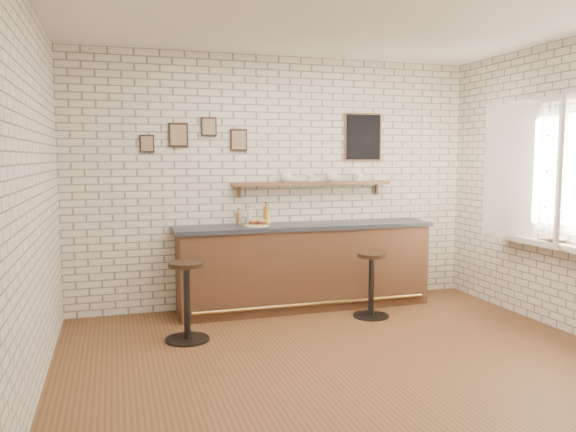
{
  "coord_description": "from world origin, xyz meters",
  "views": [
    {
      "loc": [
        -1.92,
        -4.55,
        1.8
      ],
      "look_at": [
        -0.23,
        0.9,
        1.2
      ],
      "focal_mm": 35.0,
      "sensor_mm": 36.0,
      "label": 1
    }
  ],
  "objects_px": {
    "condiment_bottle_yellow": "(267,217)",
    "bar_stool_left": "(187,299)",
    "book_lower": "(546,240)",
    "shelf_cup_c": "(332,177)",
    "shelf_cup_d": "(358,177)",
    "bitters_bottle_amber": "(266,215)",
    "sandwich_plate": "(257,226)",
    "shelf_cup_b": "(310,178)",
    "bitters_bottle_brown": "(239,218)",
    "bitters_bottle_white": "(250,217)",
    "ciabatta_sandwich": "(257,222)",
    "shelf_cup_a": "(286,178)",
    "bar_counter": "(305,266)",
    "bar_stool_right": "(371,283)",
    "book_upper": "(547,238)"
  },
  "relations": [
    {
      "from": "condiment_bottle_yellow",
      "to": "bar_stool_left",
      "type": "bearing_deg",
      "value": -137.58
    },
    {
      "from": "book_lower",
      "to": "shelf_cup_c",
      "type": "bearing_deg",
      "value": 123.5
    },
    {
      "from": "shelf_cup_d",
      "to": "condiment_bottle_yellow",
      "type": "bearing_deg",
      "value": -166.23
    },
    {
      "from": "bitters_bottle_amber",
      "to": "bar_stool_left",
      "type": "xyz_separation_m",
      "value": [
        -1.07,
        -0.99,
        -0.7
      ]
    },
    {
      "from": "sandwich_plate",
      "to": "shelf_cup_b",
      "type": "distance_m",
      "value": 0.93
    },
    {
      "from": "bitters_bottle_brown",
      "to": "bitters_bottle_white",
      "type": "distance_m",
      "value": 0.13
    },
    {
      "from": "ciabatta_sandwich",
      "to": "bitters_bottle_white",
      "type": "relative_size",
      "value": 1.01
    },
    {
      "from": "bitters_bottle_white",
      "to": "condiment_bottle_yellow",
      "type": "distance_m",
      "value": 0.22
    },
    {
      "from": "sandwich_plate",
      "to": "shelf_cup_a",
      "type": "height_order",
      "value": "shelf_cup_a"
    },
    {
      "from": "bar_counter",
      "to": "bar_stool_right",
      "type": "distance_m",
      "value": 0.85
    },
    {
      "from": "condiment_bottle_yellow",
      "to": "bitters_bottle_brown",
      "type": "bearing_deg",
      "value": 180.0
    },
    {
      "from": "bitters_bottle_amber",
      "to": "shelf_cup_d",
      "type": "relative_size",
      "value": 2.47
    },
    {
      "from": "condiment_bottle_yellow",
      "to": "book_upper",
      "type": "xyz_separation_m",
      "value": [
        2.56,
        -1.69,
        -0.13
      ]
    },
    {
      "from": "shelf_cup_b",
      "to": "book_lower",
      "type": "distance_m",
      "value": 2.71
    },
    {
      "from": "bar_stool_right",
      "to": "shelf_cup_a",
      "type": "xyz_separation_m",
      "value": [
        -0.76,
        0.8,
        1.17
      ]
    },
    {
      "from": "bar_stool_right",
      "to": "shelf_cup_b",
      "type": "height_order",
      "value": "shelf_cup_b"
    },
    {
      "from": "shelf_cup_c",
      "to": "book_upper",
      "type": "xyz_separation_m",
      "value": [
        1.73,
        -1.72,
        -0.59
      ]
    },
    {
      "from": "bitters_bottle_white",
      "to": "bitters_bottle_brown",
      "type": "bearing_deg",
      "value": -180.0
    },
    {
      "from": "bitters_bottle_white",
      "to": "shelf_cup_a",
      "type": "xyz_separation_m",
      "value": [
        0.46,
        0.03,
        0.46
      ]
    },
    {
      "from": "shelf_cup_d",
      "to": "sandwich_plate",
      "type": "bearing_deg",
      "value": -158.13
    },
    {
      "from": "bitters_bottle_white",
      "to": "condiment_bottle_yellow",
      "type": "relative_size",
      "value": 1.21
    },
    {
      "from": "bitters_bottle_white",
      "to": "shelf_cup_a",
      "type": "height_order",
      "value": "shelf_cup_a"
    },
    {
      "from": "bitters_bottle_white",
      "to": "book_lower",
      "type": "xyz_separation_m",
      "value": [
        2.78,
        -1.69,
        -0.16
      ]
    },
    {
      "from": "ciabatta_sandwich",
      "to": "bitters_bottle_brown",
      "type": "distance_m",
      "value": 0.27
    },
    {
      "from": "bar_counter",
      "to": "shelf_cup_c",
      "type": "relative_size",
      "value": 22.83
    },
    {
      "from": "bitters_bottle_brown",
      "to": "bitters_bottle_amber",
      "type": "relative_size",
      "value": 0.73
    },
    {
      "from": "condiment_bottle_yellow",
      "to": "shelf_cup_d",
      "type": "bearing_deg",
      "value": 1.36
    },
    {
      "from": "bitters_bottle_amber",
      "to": "shelf_cup_d",
      "type": "bearing_deg",
      "value": 1.35
    },
    {
      "from": "shelf_cup_d",
      "to": "book_lower",
      "type": "xyz_separation_m",
      "value": [
        1.37,
        -1.72,
        -0.61
      ]
    },
    {
      "from": "sandwich_plate",
      "to": "book_upper",
      "type": "height_order",
      "value": "sandwich_plate"
    },
    {
      "from": "condiment_bottle_yellow",
      "to": "bitters_bottle_white",
      "type": "bearing_deg",
      "value": 180.0
    },
    {
      "from": "bar_counter",
      "to": "shelf_cup_a",
      "type": "height_order",
      "value": "shelf_cup_a"
    },
    {
      "from": "condiment_bottle_yellow",
      "to": "book_upper",
      "type": "bearing_deg",
      "value": -33.39
    },
    {
      "from": "bar_counter",
      "to": "book_lower",
      "type": "relative_size",
      "value": 14.53
    },
    {
      "from": "sandwich_plate",
      "to": "book_upper",
      "type": "bearing_deg",
      "value": -28.49
    },
    {
      "from": "ciabatta_sandwich",
      "to": "shelf_cup_c",
      "type": "relative_size",
      "value": 1.61
    },
    {
      "from": "sandwich_plate",
      "to": "bar_stool_left",
      "type": "height_order",
      "value": "sandwich_plate"
    },
    {
      "from": "sandwich_plate",
      "to": "shelf_cup_c",
      "type": "distance_m",
      "value": 1.17
    },
    {
      "from": "ciabatta_sandwich",
      "to": "bitters_bottle_white",
      "type": "bearing_deg",
      "value": 102.46
    },
    {
      "from": "shelf_cup_b",
      "to": "shelf_cup_d",
      "type": "height_order",
      "value": "shelf_cup_d"
    },
    {
      "from": "shelf_cup_c",
      "to": "bar_stool_right",
      "type": "bearing_deg",
      "value": -174.01
    },
    {
      "from": "shelf_cup_d",
      "to": "bitters_bottle_brown",
      "type": "bearing_deg",
      "value": -166.54
    },
    {
      "from": "bar_stool_right",
      "to": "book_upper",
      "type": "height_order",
      "value": "book_upper"
    },
    {
      "from": "ciabatta_sandwich",
      "to": "book_lower",
      "type": "distance_m",
      "value": 3.12
    },
    {
      "from": "sandwich_plate",
      "to": "ciabatta_sandwich",
      "type": "xyz_separation_m",
      "value": [
        0.01,
        0.0,
        0.04
      ]
    },
    {
      "from": "sandwich_plate",
      "to": "bar_stool_left",
      "type": "bearing_deg",
      "value": -138.82
    },
    {
      "from": "ciabatta_sandwich",
      "to": "bar_stool_left",
      "type": "bearing_deg",
      "value": -139.11
    },
    {
      "from": "condiment_bottle_yellow",
      "to": "shelf_cup_b",
      "type": "bearing_deg",
      "value": 2.94
    },
    {
      "from": "bar_stool_right",
      "to": "bitters_bottle_white",
      "type": "bearing_deg",
      "value": 147.54
    },
    {
      "from": "bar_stool_left",
      "to": "bitters_bottle_amber",
      "type": "bearing_deg",
      "value": 42.81
    }
  ]
}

